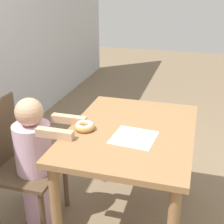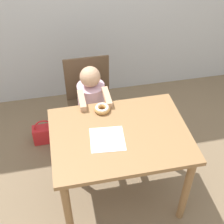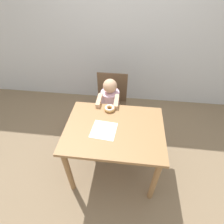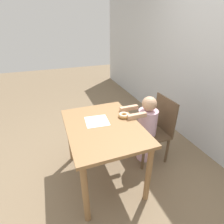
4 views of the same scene
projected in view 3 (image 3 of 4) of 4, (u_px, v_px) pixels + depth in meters
The scene contains 8 objects.
ground_plane at pixel (114, 167), 2.32m from camera, with size 12.00×12.00×0.00m, color #7A664C.
wall_back at pixel (126, 30), 2.63m from camera, with size 8.00×0.05×2.50m.
dining_table at pixel (114, 136), 1.89m from camera, with size 1.03×0.77×0.76m.
chair at pixel (111, 104), 2.59m from camera, with size 0.43×0.43×0.89m.
child_figure at pixel (110, 108), 2.47m from camera, with size 0.26×0.46×0.94m.
donut at pixel (110, 108), 2.01m from camera, with size 0.13×0.13×0.05m.
napkin at pixel (104, 130), 1.79m from camera, with size 0.27×0.27×0.00m.
handbag at pixel (82, 117), 2.88m from camera, with size 0.24×0.12×0.29m.
Camera 3 is at (0.12, -1.23, 2.09)m, focal length 28.00 mm.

